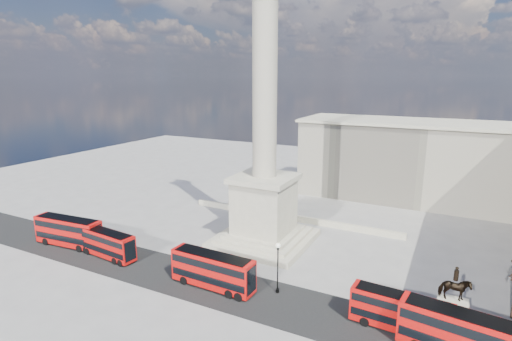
{
  "coord_description": "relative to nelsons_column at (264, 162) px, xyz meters",
  "views": [
    {
      "loc": [
        25.61,
        -48.0,
        25.61
      ],
      "look_at": [
        0.41,
        1.4,
        12.44
      ],
      "focal_mm": 28.0,
      "sensor_mm": 36.0,
      "label": 1
    }
  ],
  "objects": [
    {
      "name": "red_bus_b",
      "position": [
        0.55,
        -15.46,
        -10.58
      ],
      "size": [
        11.04,
        2.9,
        4.45
      ],
      "rotation": [
        0.0,
        0.0,
        -0.03
      ],
      "color": "red",
      "rests_on": "ground"
    },
    {
      "name": "ground",
      "position": [
        0.0,
        -5.0,
        -12.92
      ],
      "size": [
        180.0,
        180.0,
        0.0
      ],
      "primitive_type": "plane",
      "color": "#989590",
      "rests_on": "ground"
    },
    {
      "name": "balustrade_wall",
      "position": [
        0.0,
        11.0,
        -12.37
      ],
      "size": [
        40.0,
        0.6,
        1.1
      ],
      "primitive_type": "cube",
      "color": "beige",
      "rests_on": "ground"
    },
    {
      "name": "asphalt_road",
      "position": [
        5.0,
        -15.0,
        -12.91
      ],
      "size": [
        120.0,
        9.0,
        0.01
      ],
      "primitive_type": "cube",
      "color": "black",
      "rests_on": "ground"
    },
    {
      "name": "building_northeast",
      "position": [
        20.0,
        35.0,
        -4.59
      ],
      "size": [
        51.0,
        17.0,
        16.6
      ],
      "color": "beige",
      "rests_on": "ground"
    },
    {
      "name": "nelsons_column",
      "position": [
        0.0,
        0.0,
        0.0
      ],
      "size": [
        14.0,
        14.0,
        49.85
      ],
      "color": "beige",
      "rests_on": "ground"
    },
    {
      "name": "red_bus_e",
      "position": [
        -26.03,
        -14.99,
        -10.53
      ],
      "size": [
        11.4,
        3.54,
        4.55
      ],
      "rotation": [
        0.0,
        0.0,
        0.09
      ],
      "color": "red",
      "rests_on": "ground"
    },
    {
      "name": "pedestrian_walking",
      "position": [
        25.75,
        -9.5,
        -12.03
      ],
      "size": [
        0.73,
        0.57,
        1.77
      ],
      "primitive_type": "imported",
      "rotation": [
        0.0,
        0.0,
        0.25
      ],
      "color": "#242329",
      "rests_on": "ground"
    },
    {
      "name": "pedestrian_crossing",
      "position": [
        4.86,
        -4.39,
        -12.13
      ],
      "size": [
        0.88,
        0.95,
        1.57
      ],
      "primitive_type": "imported",
      "rotation": [
        0.0,
        0.0,
        2.27
      ],
      "color": "#242329",
      "rests_on": "ground"
    },
    {
      "name": "red_bus_a",
      "position": [
        -17.76,
        -15.16,
        -10.83
      ],
      "size": [
        9.97,
        3.13,
        3.98
      ],
      "rotation": [
        0.0,
        0.0,
        -0.09
      ],
      "color": "red",
      "rests_on": "ground"
    },
    {
      "name": "victorian_lamp",
      "position": [
        8.09,
        -12.92,
        -9.14
      ],
      "size": [
        0.55,
        0.55,
        6.42
      ],
      "rotation": [
        0.0,
        0.0,
        0.23
      ],
      "color": "black",
      "rests_on": "ground"
    },
    {
      "name": "equestrian_statue",
      "position": [
        26.92,
        -12.46,
        -10.33
      ],
      "size": [
        3.57,
        2.68,
        7.55
      ],
      "color": "beige",
      "rests_on": "ground"
    },
    {
      "name": "red_bus_d",
      "position": [
        28.1,
        -15.79,
        -10.5
      ],
      "size": [
        11.62,
        4.04,
        4.62
      ],
      "rotation": [
        0.0,
        0.0,
        -0.13
      ],
      "color": "red",
      "rests_on": "ground"
    },
    {
      "name": "red_bus_c",
      "position": [
        22.34,
        -14.01,
        -10.8
      ],
      "size": [
        10.08,
        2.92,
        4.04
      ],
      "rotation": [
        0.0,
        0.0,
        -0.06
      ],
      "color": "red",
      "rests_on": "ground"
    }
  ]
}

